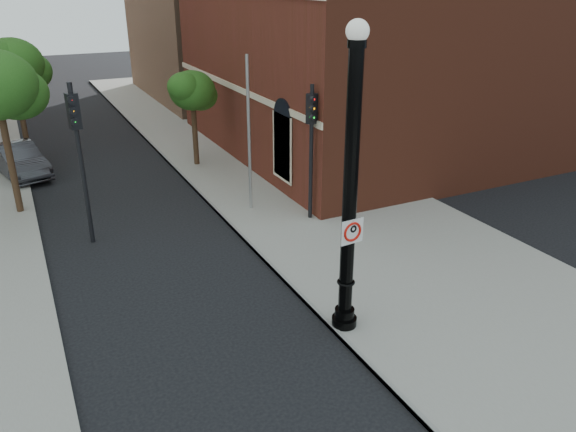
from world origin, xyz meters
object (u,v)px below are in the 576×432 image
traffic_signal_left (77,138)px  parked_car (19,160)px  no_parking_sign (352,231)px  traffic_signal_right (311,132)px  lamppost (350,203)px

traffic_signal_left → parked_car: bearing=90.4°
parked_car → traffic_signal_left: (1.76, -8.34, 2.80)m
no_parking_sign → traffic_signal_right: (2.46, 6.49, 0.52)m
no_parking_sign → traffic_signal_left: 9.46m
parked_car → traffic_signal_left: 8.98m
traffic_signal_right → no_parking_sign: bearing=-134.1°
lamppost → no_parking_sign: (-0.01, -0.18, -0.64)m
lamppost → traffic_signal_right: lamppost is taller
lamppost → traffic_signal_right: size_ratio=1.51×
no_parking_sign → traffic_signal_right: 6.96m
parked_car → lamppost: bearing=-82.6°
no_parking_sign → traffic_signal_right: size_ratio=0.12×
lamppost → traffic_signal_right: bearing=68.8°
no_parking_sign → parked_car: 17.83m
parked_car → traffic_signal_right: size_ratio=0.89×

